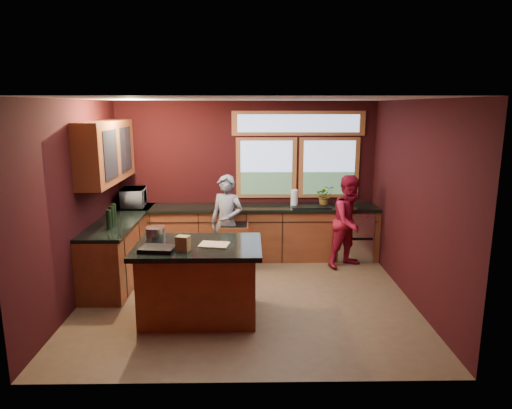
{
  "coord_description": "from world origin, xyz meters",
  "views": [
    {
      "loc": [
        0.04,
        -5.94,
        2.62
      ],
      "look_at": [
        0.14,
        0.4,
        1.24
      ],
      "focal_mm": 32.0,
      "sensor_mm": 36.0,
      "label": 1
    }
  ],
  "objects_px": {
    "person_red": "(350,222)",
    "cutting_board": "(214,245)",
    "island": "(199,280)",
    "person_grey": "(227,223)",
    "stock_pot": "(156,234)"
  },
  "relations": [
    {
      "from": "island",
      "to": "person_grey",
      "type": "xyz_separation_m",
      "value": [
        0.27,
        1.72,
        0.29
      ]
    },
    {
      "from": "person_red",
      "to": "person_grey",
      "type": "bearing_deg",
      "value": 151.85
    },
    {
      "from": "person_red",
      "to": "cutting_board",
      "type": "distance_m",
      "value": 2.79
    },
    {
      "from": "person_grey",
      "to": "stock_pot",
      "type": "relative_size",
      "value": 6.44
    },
    {
      "from": "island",
      "to": "stock_pot",
      "type": "relative_size",
      "value": 6.46
    },
    {
      "from": "island",
      "to": "cutting_board",
      "type": "relative_size",
      "value": 4.43
    },
    {
      "from": "person_grey",
      "to": "stock_pot",
      "type": "height_order",
      "value": "person_grey"
    },
    {
      "from": "person_grey",
      "to": "cutting_board",
      "type": "relative_size",
      "value": 4.42
    },
    {
      "from": "person_red",
      "to": "stock_pot",
      "type": "relative_size",
      "value": 6.37
    },
    {
      "from": "person_grey",
      "to": "island",
      "type": "bearing_deg",
      "value": -74.14
    },
    {
      "from": "person_grey",
      "to": "stock_pot",
      "type": "distance_m",
      "value": 1.79
    },
    {
      "from": "person_grey",
      "to": "person_red",
      "type": "xyz_separation_m",
      "value": [
        2.01,
        0.08,
        -0.01
      ]
    },
    {
      "from": "island",
      "to": "stock_pot",
      "type": "xyz_separation_m",
      "value": [
        -0.55,
        0.15,
        0.56
      ]
    },
    {
      "from": "stock_pot",
      "to": "person_grey",
      "type": "bearing_deg",
      "value": 62.47
    },
    {
      "from": "island",
      "to": "cutting_board",
      "type": "xyz_separation_m",
      "value": [
        0.2,
        -0.05,
        0.48
      ]
    }
  ]
}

